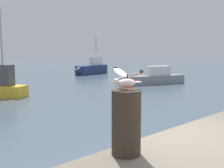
# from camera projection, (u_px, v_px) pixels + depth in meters

# --- Properties ---
(mooring_post) EXTENTS (0.35, 0.35, 0.77)m
(mooring_post) POSITION_uv_depth(u_px,v_px,m) (126.00, 123.00, 3.17)
(mooring_post) COLOR #382D23
(mooring_post) RESTS_ON harbor_quay
(seagull) EXTENTS (0.39, 0.65, 0.26)m
(seagull) POSITION_uv_depth(u_px,v_px,m) (126.00, 79.00, 3.10)
(seagull) COLOR tan
(seagull) RESTS_ON mooring_post
(boat_navy) EXTENTS (4.78, 2.04, 3.79)m
(boat_navy) POSITION_uv_depth(u_px,v_px,m) (90.00, 68.00, 27.17)
(boat_navy) COLOR navy
(boat_navy) RESTS_ON ground_plane
(boat_grey) EXTENTS (5.45, 2.87, 1.45)m
(boat_grey) POSITION_uv_depth(u_px,v_px,m) (147.00, 78.00, 19.14)
(boat_grey) COLOR gray
(boat_grey) RESTS_ON ground_plane
(channel_buoy) EXTENTS (0.56, 0.56, 1.33)m
(channel_buoy) POSITION_uv_depth(u_px,v_px,m) (127.00, 93.00, 12.48)
(channel_buoy) COLOR red
(channel_buoy) RESTS_ON ground_plane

